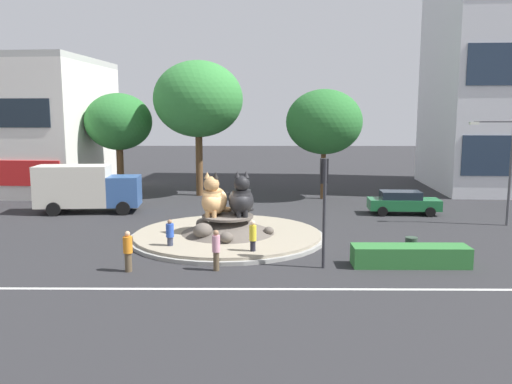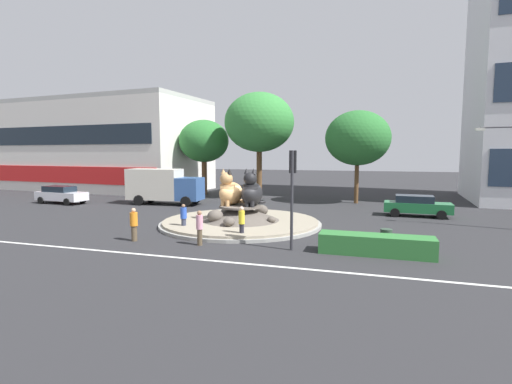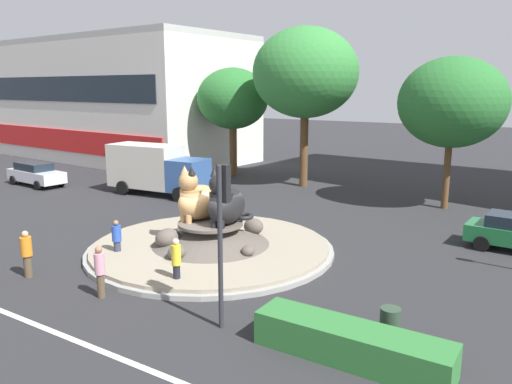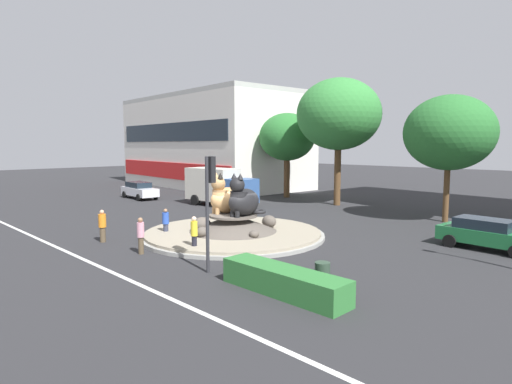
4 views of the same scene
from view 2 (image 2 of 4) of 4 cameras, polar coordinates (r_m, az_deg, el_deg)
ground_plane at (r=24.35m, az=-2.32°, el=-4.95°), size 160.00×160.00×0.00m
lane_centreline at (r=17.17m, az=-11.45°, el=-9.64°), size 112.00×0.20×0.01m
roundabout_island at (r=24.27m, az=-2.36°, el=-3.94°), size 10.24×10.24×1.25m
cat_statue_calico at (r=24.33m, az=-3.89°, el=0.05°), size 1.72×2.31×2.34m
cat_statue_black at (r=23.88m, az=-0.65°, el=-0.01°), size 1.54×2.50×2.38m
traffic_light_mast at (r=17.78m, az=5.49°, el=1.71°), size 0.33×0.46×4.68m
shophouse_block at (r=52.57m, az=-21.71°, el=6.51°), size 26.23×13.93×11.13m
clipped_hedge_strip at (r=18.03m, az=17.54°, el=-7.59°), size 5.01×1.20×0.90m
broadleaf_tree_behind_island at (r=42.30m, az=-7.83°, el=7.55°), size 5.42×5.42×8.20m
second_tree_near_tower at (r=35.73m, az=15.03°, el=7.81°), size 5.80×5.80×8.39m
third_tree_left at (r=39.02m, az=0.49°, el=10.39°), size 7.05×7.05×10.68m
pedestrian_pink_shirt at (r=19.05m, az=-8.48°, el=-5.18°), size 0.34×0.34×1.75m
pedestrian_orange_shirt at (r=20.75m, az=-17.87°, el=-4.57°), size 0.39×0.39×1.73m
pedestrian_blue_shirt at (r=22.74m, az=-10.82°, el=-3.69°), size 0.37×0.37×1.59m
pedestrian_yellow_shirt at (r=20.28m, az=-2.17°, el=-4.45°), size 0.33×0.33×1.74m
sedan_on_far_lane at (r=38.77m, az=-27.23°, el=-0.32°), size 4.92×2.24×1.59m
hatchback_near_shophouse at (r=29.78m, az=22.99°, el=-1.86°), size 4.65×2.12×1.53m
delivery_box_truck at (r=34.86m, az=-13.77°, el=0.94°), size 6.84×2.89×3.16m
litter_bin at (r=19.58m, az=18.96°, el=-6.58°), size 0.56×0.56×0.90m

